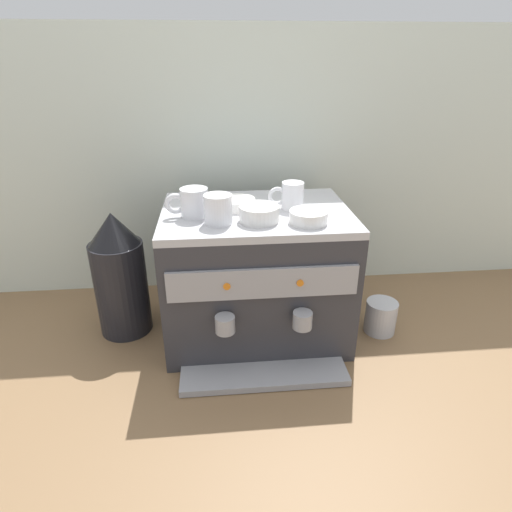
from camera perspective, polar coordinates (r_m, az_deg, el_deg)
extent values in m
plane|color=brown|center=(1.52, 0.00, -9.52)|extent=(4.00, 4.00, 0.00)
cube|color=silver|center=(1.65, -1.21, 11.82)|extent=(2.80, 0.03, 0.97)
cube|color=#2D2D33|center=(1.41, 0.00, -2.66)|extent=(0.58, 0.42, 0.41)
cube|color=#B7B7BC|center=(1.32, 0.00, 5.66)|extent=(0.58, 0.42, 0.02)
cube|color=#939399|center=(1.18, 1.00, -3.67)|extent=(0.53, 0.01, 0.09)
cylinder|color=orange|center=(1.17, -3.91, -4.06)|extent=(0.02, 0.01, 0.02)
cylinder|color=orange|center=(1.19, 5.89, -3.59)|extent=(0.02, 0.01, 0.02)
cube|color=#939399|center=(1.31, 1.12, -15.57)|extent=(0.49, 0.12, 0.02)
cylinder|color=#939399|center=(1.21, -4.14, -9.05)|extent=(0.06, 0.06, 0.05)
cylinder|color=#939399|center=(1.23, 6.21, -8.47)|extent=(0.06, 0.06, 0.05)
cylinder|color=white|center=(1.33, 4.90, 8.03)|extent=(0.07, 0.07, 0.08)
torus|color=white|center=(1.32, 2.85, 7.97)|extent=(0.06, 0.01, 0.06)
cylinder|color=white|center=(1.21, -5.07, 6.23)|extent=(0.08, 0.08, 0.08)
torus|color=white|center=(1.26, -4.94, 7.03)|extent=(0.02, 0.06, 0.06)
cylinder|color=white|center=(1.27, -8.20, 7.06)|extent=(0.08, 0.08, 0.08)
torus|color=white|center=(1.27, -10.67, 6.87)|extent=(0.06, 0.02, 0.06)
cylinder|color=white|center=(1.23, 0.48, 5.69)|extent=(0.12, 0.12, 0.04)
cylinder|color=white|center=(1.23, 0.48, 4.95)|extent=(0.06, 0.06, 0.01)
cylinder|color=white|center=(1.33, -2.63, 7.01)|extent=(0.12, 0.12, 0.03)
cylinder|color=white|center=(1.34, -2.62, 6.54)|extent=(0.06, 0.06, 0.01)
cylinder|color=white|center=(1.22, 7.00, 5.20)|extent=(0.11, 0.11, 0.04)
cylinder|color=white|center=(1.23, 6.97, 4.62)|extent=(0.06, 0.06, 0.01)
cylinder|color=black|center=(1.50, -17.46, -4.07)|extent=(0.17, 0.17, 0.32)
cone|color=black|center=(1.41, -18.57, 3.49)|extent=(0.16, 0.16, 0.10)
cylinder|color=#B7B7BC|center=(1.53, 16.27, -7.76)|extent=(0.11, 0.11, 0.11)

